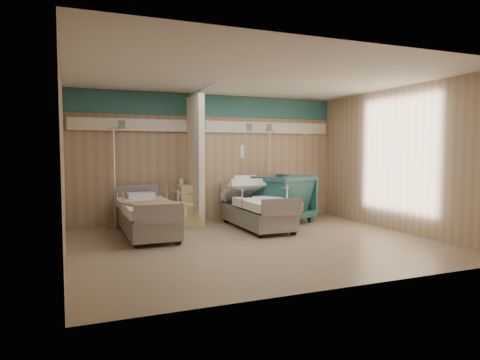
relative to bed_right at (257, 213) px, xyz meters
name	(u,v)px	position (x,y,z in m)	size (l,w,h in m)	color
ground	(257,244)	(-0.60, -1.30, -0.32)	(6.00, 5.00, 0.00)	#87715D
room_walls	(249,134)	(-0.63, -1.05, 1.55)	(6.04, 5.04, 2.82)	tan
bed_right	(257,213)	(0.00, 0.00, 0.00)	(1.00, 2.16, 0.63)	white
bed_left	(148,219)	(-2.20, 0.00, 0.00)	(1.00, 2.16, 0.63)	white
bedside_cabinet	(190,205)	(-1.15, 0.90, 0.11)	(0.50, 0.48, 0.85)	#F0E596
visitor_armchair	(281,198)	(0.78, 0.46, 0.22)	(1.14, 1.17, 1.06)	#1F4D4F
waffle_blanket	(283,172)	(0.80, 0.42, 0.79)	(0.69, 0.61, 0.08)	silver
iv_stand_right	(269,201)	(0.72, 0.92, 0.10)	(0.36, 0.36, 2.04)	silver
iv_stand_left	(115,209)	(-2.68, 0.98, 0.10)	(0.36, 0.36, 2.03)	silver
call_remote	(248,197)	(-0.19, 0.05, 0.33)	(0.17, 0.08, 0.04)	black
tan_blanket	(157,204)	(-2.12, -0.46, 0.33)	(0.82, 1.03, 0.04)	tan
toiletry_bag	(196,182)	(-1.02, 0.91, 0.59)	(0.19, 0.12, 0.11)	black
white_cup	(181,181)	(-1.31, 1.03, 0.61)	(0.10, 0.10, 0.14)	white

